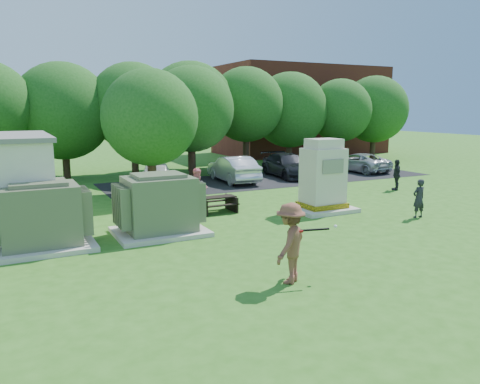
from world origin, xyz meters
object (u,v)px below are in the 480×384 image
car_silver_a (233,169)px  person_walking_right (397,175)px  generator_cabinet (323,180)px  picnic_table (217,202)px  transformer_right (159,206)px  car_white (156,176)px  car_dark (288,165)px  transformer_left (40,217)px  person_by_generator (419,198)px  batter (290,243)px  person_at_picnic (198,190)px  car_silver_b (359,162)px

car_silver_a → person_walking_right: bearing=138.5°
generator_cabinet → picnic_table: 4.46m
transformer_right → car_white: transformer_right is taller
generator_cabinet → car_dark: 9.84m
transformer_left → transformer_right: size_ratio=1.00×
person_by_generator → car_dark: (1.42, 11.62, -0.04)m
generator_cabinet → person_walking_right: 6.92m
transformer_right → person_walking_right: transformer_right is taller
batter → car_silver_a: size_ratio=0.43×
transformer_left → generator_cabinet: 10.82m
picnic_table → person_at_picnic: person_at_picnic is taller
person_by_generator → car_silver_a: size_ratio=0.33×
person_at_picnic → car_white: (-0.04, 5.85, -0.19)m
car_dark → picnic_table: bearing=-131.3°
transformer_left → transformer_right: 3.70m
person_at_picnic → car_silver_b: bearing=14.0°
car_white → car_dark: bearing=23.6°
car_silver_a → generator_cabinet: bearing=92.5°
person_at_picnic → person_walking_right: 11.07m
person_by_generator → car_dark: bearing=-95.6°
picnic_table → person_by_generator: person_by_generator is taller
generator_cabinet → car_silver_a: bearing=89.3°
batter → car_dark: (9.64, 15.19, -0.28)m
car_silver_b → transformer_left: bearing=19.7°
person_at_picnic → car_silver_b: 15.67m
transformer_left → car_silver_b: 22.48m
batter → car_silver_b: bearing=-171.4°
person_walking_right → car_silver_b: 7.26m
batter → person_at_picnic: (1.02, 8.55, -0.10)m
generator_cabinet → car_white: generator_cabinet is taller
generator_cabinet → transformer_right: bearing=-176.4°
batter → car_silver_b: size_ratio=0.44×
generator_cabinet → car_silver_b: bearing=42.7°
transformer_right → picnic_table: transformer_right is taller
person_by_generator → car_dark: size_ratio=0.31×
transformer_right → car_silver_b: size_ratio=0.67×
batter → car_dark: bearing=-158.6°
person_walking_right → transformer_left: bearing=-48.8°
car_silver_b → batter: bearing=39.9°
car_white → person_by_generator: bearing=-37.8°
transformer_right → generator_cabinet: bearing=3.6°
transformer_right → car_silver_a: bearing=51.7°
batter → car_silver_a: batter is taller
batter → car_silver_b: 21.48m
generator_cabinet → picnic_table: bearing=156.7°
picnic_table → generator_cabinet: bearing=-23.3°
picnic_table → person_by_generator: 7.96m
picnic_table → car_silver_a: size_ratio=0.34×
person_at_picnic → car_dark: size_ratio=0.36×
transformer_left → car_white: (6.18, 8.62, -0.27)m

